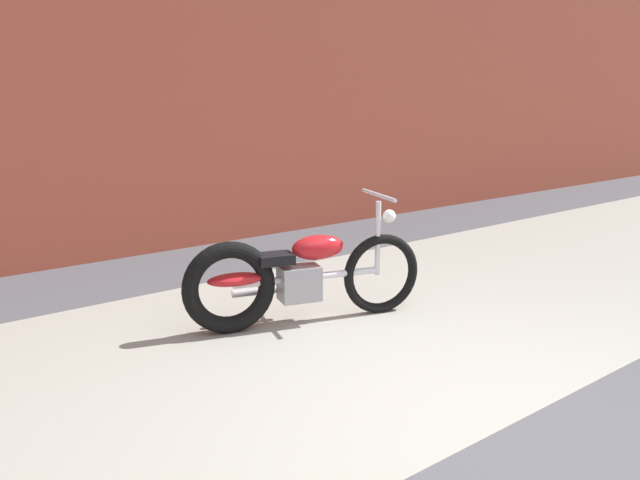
% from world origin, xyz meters
% --- Properties ---
extents(ground_plane, '(80.00, 80.00, 0.00)m').
position_xyz_m(ground_plane, '(0.00, 0.00, 0.00)').
color(ground_plane, '#47474C').
extents(sidewalk_slab, '(36.00, 3.50, 0.01)m').
position_xyz_m(sidewalk_slab, '(0.00, 1.75, 0.00)').
color(sidewalk_slab, gray).
rests_on(sidewalk_slab, ground).
extents(motorcycle_red, '(1.95, 0.81, 1.03)m').
position_xyz_m(motorcycle_red, '(0.05, 2.06, 0.40)').
color(motorcycle_red, black).
rests_on(motorcycle_red, ground).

